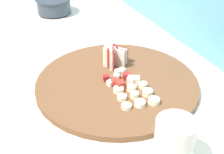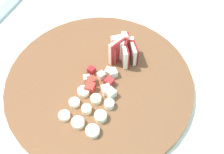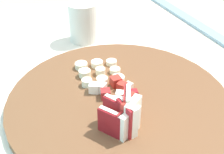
{
  "view_description": "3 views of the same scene",
  "coord_description": "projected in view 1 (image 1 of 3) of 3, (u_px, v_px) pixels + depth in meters",
  "views": [
    {
      "loc": [
        0.75,
        -0.28,
        1.38
      ],
      "look_at": [
        0.07,
        0.03,
        0.91
      ],
      "focal_mm": 50.48,
      "sensor_mm": 36.0,
      "label": 1
    },
    {
      "loc": [
        0.4,
        0.19,
        1.39
      ],
      "look_at": [
        0.09,
        0.07,
        0.94
      ],
      "focal_mm": 40.26,
      "sensor_mm": 36.0,
      "label": 2
    },
    {
      "loc": [
        -0.33,
        0.22,
        1.26
      ],
      "look_at": [
        0.12,
        0.04,
        0.92
      ],
      "focal_mm": 45.12,
      "sensor_mm": 36.0,
      "label": 3
    }
  ],
  "objects": [
    {
      "name": "tile_backsplash",
      "position": [
        189.0,
        100.0,
        1.19
      ],
      "size": [
        2.4,
        0.04,
        1.34
      ],
      "primitive_type": "cube",
      "color": "#5BA3C1",
      "rests_on": "ground"
    },
    {
      "name": "cutting_board",
      "position": [
        117.0,
        83.0,
        0.88
      ],
      "size": [
        0.45,
        0.45,
        0.02
      ],
      "primitive_type": "cylinder",
      "color": "brown",
      "rests_on": "tiled_countertop"
    },
    {
      "name": "apple_wedge_fan",
      "position": [
        112.0,
        56.0,
        0.94
      ],
      "size": [
        0.07,
        0.08,
        0.07
      ],
      "color": "#A32323",
      "rests_on": "cutting_board"
    },
    {
      "name": "apple_dice_pile",
      "position": [
        122.0,
        79.0,
        0.87
      ],
      "size": [
        0.08,
        0.09,
        0.02
      ],
      "color": "beige",
      "rests_on": "cutting_board"
    },
    {
      "name": "banana_slice_rows",
      "position": [
        137.0,
        95.0,
        0.81
      ],
      "size": [
        0.11,
        0.1,
        0.02
      ],
      "color": "#F4EAC6",
      "rests_on": "cutting_board"
    },
    {
      "name": "ceramic_bowl",
      "position": [
        54.0,
        5.0,
        1.33
      ],
      "size": [
        0.15,
        0.15,
        0.07
      ],
      "color": "#2D3842",
      "rests_on": "tiled_countertop"
    },
    {
      "name": "small_jar",
      "position": [
        174.0,
        143.0,
        0.62
      ],
      "size": [
        0.08,
        0.08,
        0.11
      ],
      "primitive_type": "cylinder",
      "color": "beige",
      "rests_on": "tiled_countertop"
    }
  ]
}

